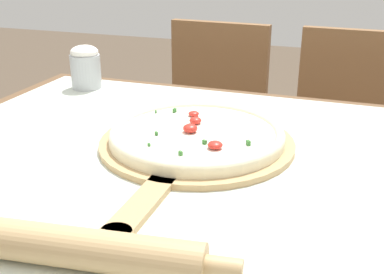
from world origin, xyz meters
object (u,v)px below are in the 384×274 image
(chair_left, at_px, (210,125))
(chair_right, at_px, (345,142))
(pizza, at_px, (197,134))
(flour_cup, at_px, (85,67))
(pizza_peel, at_px, (194,146))
(rolling_pin, at_px, (62,246))

(chair_left, relative_size, chair_right, 1.00)
(pizza, distance_m, chair_left, 0.86)
(pizza, bearing_deg, chair_right, 70.33)
(pizza, xyz_separation_m, flour_cup, (-0.43, 0.29, 0.04))
(pizza_peel, height_order, pizza, pizza)
(pizza, bearing_deg, pizza_peel, -90.08)
(pizza, relative_size, chair_right, 0.40)
(pizza_peel, relative_size, rolling_pin, 1.25)
(rolling_pin, xyz_separation_m, chair_right, (0.32, 1.21, -0.29))
(rolling_pin, height_order, flour_cup, flour_cup)
(rolling_pin, relative_size, flour_cup, 3.80)
(pizza, relative_size, chair_left, 0.40)
(pizza_peel, height_order, chair_right, chair_right)
(pizza_peel, height_order, chair_left, chair_left)
(pizza, xyz_separation_m, rolling_pin, (-0.04, -0.43, 0.00))
(chair_left, xyz_separation_m, chair_right, (0.49, 0.00, 0.00))
(pizza_peel, xyz_separation_m, rolling_pin, (-0.04, -0.41, 0.02))
(chair_right, relative_size, flour_cup, 7.29)
(pizza, height_order, chair_left, chair_left)
(chair_right, bearing_deg, pizza_peel, -107.04)
(chair_left, relative_size, flour_cup, 7.29)
(pizza, relative_size, flour_cup, 2.92)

